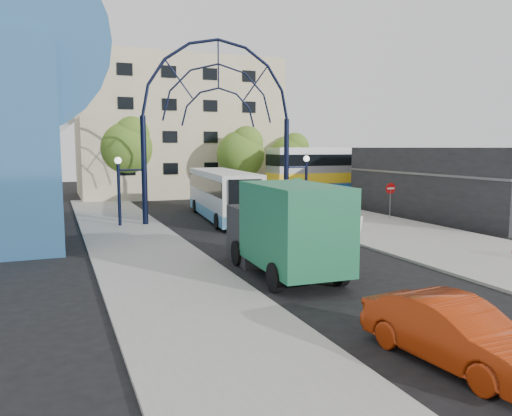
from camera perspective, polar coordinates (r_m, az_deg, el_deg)
name	(u,v)px	position (r m, az deg, el deg)	size (l,w,h in m)	color
ground	(322,267)	(21.40, 7.55, -6.66)	(120.00, 120.00, 0.00)	black
sidewalk_east	(412,237)	(29.11, 17.42, -3.17)	(8.00, 56.00, 0.12)	gray
plaza_west	(143,250)	(24.85, -12.80, -4.72)	(5.00, 50.00, 0.12)	gray
gateway_arch	(219,93)	(33.86, -4.30, 12.93)	(13.64, 0.44, 12.10)	black
stop_sign	(296,192)	(33.78, 4.63, 1.79)	(0.80, 0.07, 2.50)	slate
do_not_enter_sign	(390,192)	(35.38, 15.12, 1.78)	(0.76, 0.07, 2.48)	slate
street_name_sign	(298,189)	(34.49, 4.77, 2.13)	(0.70, 0.70, 2.80)	slate
sandwich_board	(356,222)	(29.15, 11.34, -1.61)	(0.55, 0.61, 0.99)	white
commercial_block_east	(448,182)	(38.56, 21.08, 2.75)	(6.00, 16.00, 5.00)	black
apartment_block	(176,129)	(54.48, -9.10, 8.95)	(20.00, 12.10, 14.00)	tan
train_platform	(389,195)	(50.46, 14.99, 1.46)	(32.00, 5.00, 0.80)	gray
train_car	(390,169)	(50.29, 15.08, 4.30)	(25.10, 3.05, 4.20)	#B7B7BC
tree_north_a	(242,152)	(46.96, -1.59, 6.45)	(4.48, 4.48, 7.00)	#382314
tree_north_b	(127,145)	(48.41, -14.54, 7.02)	(5.12, 5.12, 8.00)	#382314
tree_north_c	(290,155)	(51.18, 3.96, 6.10)	(4.16, 4.16, 6.50)	#382314
city_bus	(222,194)	(35.22, -3.87, 1.64)	(3.90, 12.47, 3.37)	silver
green_truck	(284,229)	(19.69, 3.18, -2.39)	(3.06, 7.34, 3.65)	black
black_suv	(280,228)	(27.38, 2.79, -2.30)	(2.05, 4.45, 1.24)	black
red_sedan	(454,332)	(12.71, 21.71, -13.06)	(1.63, 4.68, 1.54)	#962809
bike_near_a	(350,218)	(31.92, 10.64, -1.12)	(0.64, 1.82, 0.96)	orange
bike_near_b	(322,208)	(36.72, 7.58, 0.02)	(0.47, 1.67, 1.01)	#FB5932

